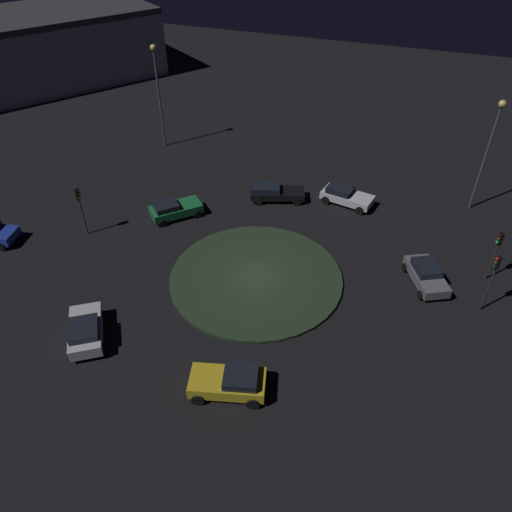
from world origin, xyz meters
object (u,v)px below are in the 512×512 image
Objects in this scene: car_silver at (85,330)px; streetlamp_northwest at (491,140)px; store_building at (34,49)px; car_yellow at (230,382)px; traffic_light_north at (494,273)px; car_black at (274,192)px; streetlamp_southwest at (157,81)px; traffic_light_south at (80,202)px; car_green at (174,209)px; car_grey at (426,274)px; traffic_light_north_near at (497,247)px; car_white at (345,195)px.

car_silver is 0.46× the size of streetlamp_northwest.
car_yellow is at bearing 82.70° from store_building.
store_building reaches higher than traffic_light_north.
car_black is 0.49× the size of streetlamp_southwest.
traffic_light_south is at bearing -160.53° from car_black.
car_grey is at bearing -49.68° from car_green.
traffic_light_north_near is (-3.28, 0.33, -0.31)m from traffic_light_north.
streetlamp_northwest reaches higher than traffic_light_north.
streetlamp_southwest is (-11.16, -6.84, 5.73)m from car_green.
car_silver is 1.05× the size of traffic_light_south.
streetlamp_northwest is at bearing -102.13° from traffic_light_north_near.
car_white is 14.54m from traffic_light_north.
car_grey is at bearing -13.73° from streetlamp_northwest.
traffic_light_north is at bearing 64.41° from traffic_light_north_near.
streetlamp_northwest is at bearing -131.55° from car_yellow.
car_green is (6.70, -12.46, -0.02)m from car_white.
streetlamp_southwest is at bearing -70.38° from car_yellow.
traffic_light_north_near is at bearing 88.16° from car_grey.
streetlamp_northwest is (-9.57, 22.33, 5.32)m from car_green.
streetlamp_northwest is (1.59, 29.17, -0.40)m from streetlamp_southwest.
car_black is 1.11× the size of traffic_light_north.
car_green is (-14.02, -10.57, -0.05)m from car_yellow.
traffic_light_north reaches higher than traffic_light_north_near.
car_yellow is 0.45× the size of streetlamp_southwest.
traffic_light_south is 36.46m from store_building.
car_grey is at bearing 8.92° from traffic_light_south.
car_white is at bearing -4.47° from car_black.
streetlamp_southwest reaches higher than car_yellow.
traffic_light_north is at bearing -153.45° from car_yellow.
streetlamp_southwest is (-5.95, -13.57, 5.74)m from car_black.
store_building reaches higher than car_grey.
store_building is (-35.47, -31.57, 3.33)m from car_silver.
store_building is (-23.32, -50.12, 3.37)m from car_grey.
streetlamp_northwest reaches higher than car_black.
car_yellow is at bearing 28.29° from traffic_light_north_near.
streetlamp_southwest reaches higher than car_green.
car_green is at bearing -121.32° from car_grey.
car_white is at bearing 104.37° from store_building.
streetlamp_southwest reaches higher than traffic_light_south.
car_black is at bearing -8.03° from car_green.
traffic_light_south is 0.13× the size of store_building.
car_silver is 26.54m from traffic_light_north_near.
car_yellow is at bearing -63.05° from car_grey.
traffic_light_north is at bearing -44.91° from car_black.
car_green is (-1.36, -19.66, -0.01)m from car_grey.
store_building reaches higher than car_yellow.
car_white is 0.49× the size of streetlamp_northwest.
car_grey is 0.99× the size of traffic_light_north.
store_building is (-26.32, -25.20, 1.25)m from traffic_light_south.
car_green is 0.13× the size of store_building.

